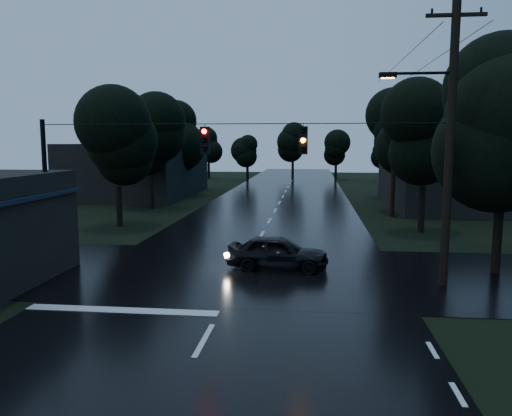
# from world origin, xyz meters

# --- Properties ---
(main_road) EXTENTS (12.00, 120.00, 0.02)m
(main_road) POSITION_xyz_m (0.00, 30.00, 0.00)
(main_road) COLOR black
(main_road) RESTS_ON ground
(cross_street) EXTENTS (60.00, 9.00, 0.02)m
(cross_street) POSITION_xyz_m (0.00, 12.00, 0.00)
(cross_street) COLOR black
(cross_street) RESTS_ON ground
(building_far_right) EXTENTS (10.00, 14.00, 4.40)m
(building_far_right) POSITION_xyz_m (14.00, 34.00, 2.20)
(building_far_right) COLOR black
(building_far_right) RESTS_ON ground
(building_far_left) EXTENTS (10.00, 16.00, 5.00)m
(building_far_left) POSITION_xyz_m (-14.00, 40.00, 2.50)
(building_far_left) COLOR black
(building_far_left) RESTS_ON ground
(utility_pole_main) EXTENTS (3.50, 0.30, 10.00)m
(utility_pole_main) POSITION_xyz_m (7.41, 11.00, 5.26)
(utility_pole_main) COLOR black
(utility_pole_main) RESTS_ON ground
(utility_pole_far) EXTENTS (2.00, 0.30, 7.50)m
(utility_pole_far) POSITION_xyz_m (8.30, 28.00, 3.88)
(utility_pole_far) COLOR black
(utility_pole_far) RESTS_ON ground
(anchor_pole_left) EXTENTS (0.18, 0.18, 6.00)m
(anchor_pole_left) POSITION_xyz_m (-7.50, 11.00, 3.00)
(anchor_pole_left) COLOR black
(anchor_pole_left) RESTS_ON ground
(span_signals) EXTENTS (15.00, 0.37, 1.12)m
(span_signals) POSITION_xyz_m (0.56, 10.99, 5.24)
(span_signals) COLOR black
(span_signals) RESTS_ON ground
(tree_corner_near) EXTENTS (4.48, 4.48, 9.44)m
(tree_corner_near) POSITION_xyz_m (10.00, 13.00, 5.99)
(tree_corner_near) COLOR black
(tree_corner_near) RESTS_ON ground
(tree_left_a) EXTENTS (3.92, 3.92, 8.26)m
(tree_left_a) POSITION_xyz_m (-9.00, 22.00, 5.24)
(tree_left_a) COLOR black
(tree_left_a) RESTS_ON ground
(tree_left_b) EXTENTS (4.20, 4.20, 8.85)m
(tree_left_b) POSITION_xyz_m (-9.60, 30.00, 5.62)
(tree_left_b) COLOR black
(tree_left_b) RESTS_ON ground
(tree_left_c) EXTENTS (4.48, 4.48, 9.44)m
(tree_left_c) POSITION_xyz_m (-10.20, 40.00, 5.99)
(tree_left_c) COLOR black
(tree_left_c) RESTS_ON ground
(tree_right_a) EXTENTS (4.20, 4.20, 8.85)m
(tree_right_a) POSITION_xyz_m (9.00, 22.00, 5.62)
(tree_right_a) COLOR black
(tree_right_a) RESTS_ON ground
(tree_right_b) EXTENTS (4.48, 4.48, 9.44)m
(tree_right_b) POSITION_xyz_m (9.60, 30.00, 5.99)
(tree_right_b) COLOR black
(tree_right_b) RESTS_ON ground
(tree_right_c) EXTENTS (4.76, 4.76, 10.03)m
(tree_right_c) POSITION_xyz_m (10.20, 40.00, 6.37)
(tree_right_c) COLOR black
(tree_right_c) RESTS_ON ground
(car) EXTENTS (4.19, 1.94, 1.39)m
(car) POSITION_xyz_m (1.40, 12.65, 0.70)
(car) COLOR black
(car) RESTS_ON ground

